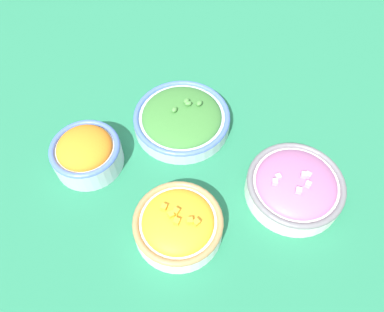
% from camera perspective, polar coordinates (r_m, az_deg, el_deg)
% --- Properties ---
extents(ground_plane, '(3.00, 3.00, 0.00)m').
position_cam_1_polar(ground_plane, '(0.77, 0.00, -1.24)').
color(ground_plane, '#23704C').
extents(bowl_broccoli, '(0.21, 0.21, 0.06)m').
position_cam_1_polar(bowl_broccoli, '(0.81, -1.56, 5.76)').
color(bowl_broccoli, '#B2C1CC').
rests_on(bowl_broccoli, ground_plane).
extents(bowl_squash, '(0.16, 0.16, 0.07)m').
position_cam_1_polar(bowl_squash, '(0.67, -2.12, -10.29)').
color(bowl_squash, white).
rests_on(bowl_squash, ground_plane).
extents(bowl_red_onion, '(0.18, 0.18, 0.07)m').
position_cam_1_polar(bowl_red_onion, '(0.73, 15.43, -4.40)').
color(bowl_red_onion, silver).
rests_on(bowl_red_onion, ground_plane).
extents(bowl_carrots, '(0.14, 0.14, 0.08)m').
position_cam_1_polar(bowl_carrots, '(0.77, -15.82, 0.60)').
color(bowl_carrots, '#B2C1CC').
rests_on(bowl_carrots, ground_plane).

